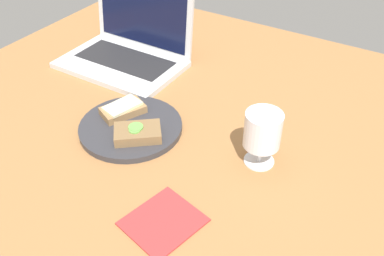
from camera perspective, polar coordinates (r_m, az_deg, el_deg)
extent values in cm
cube|color=#9E6B3D|center=(104.73, -3.79, -1.42)|extent=(140.00, 140.00, 3.00)
cylinder|color=#333338|center=(105.45, -8.16, 0.12)|extent=(25.16, 25.16, 1.53)
cube|color=brown|center=(100.24, -7.26, -0.66)|extent=(12.78, 12.20, 2.39)
cylinder|color=#6BB74C|center=(99.07, -7.64, -0.23)|extent=(2.80, 2.80, 0.34)
cylinder|color=#6BB74C|center=(99.73, -7.51, 0.12)|extent=(3.44, 3.44, 0.45)
cube|color=#937047|center=(108.54, -9.17, 2.38)|extent=(10.10, 12.21, 1.96)
cube|color=#F4EAB7|center=(107.79, -9.24, 2.95)|extent=(7.43, 10.06, 0.66)
cylinder|color=white|center=(97.05, 8.90, -4.34)|extent=(6.80, 6.80, 0.40)
cylinder|color=white|center=(95.40, 9.05, -3.22)|extent=(0.93, 0.93, 4.63)
cylinder|color=white|center=(91.41, 9.43, -0.23)|extent=(8.08, 8.08, 8.02)
cylinder|color=white|center=(91.97, 9.37, -0.68)|extent=(7.44, 7.44, 6.20)
cube|color=silver|center=(131.74, -9.49, 8.34)|extent=(35.82, 23.00, 1.59)
cube|color=#232326|center=(132.67, -8.96, 9.06)|extent=(29.37, 12.65, 0.16)
cube|color=silver|center=(135.64, -6.53, 14.60)|extent=(35.11, 2.95, 20.02)
cube|color=black|center=(135.28, -6.66, 14.53)|extent=(31.52, 1.97, 16.77)
cube|color=#B23333|center=(84.07, -3.87, -12.36)|extent=(15.21, 16.18, 0.40)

